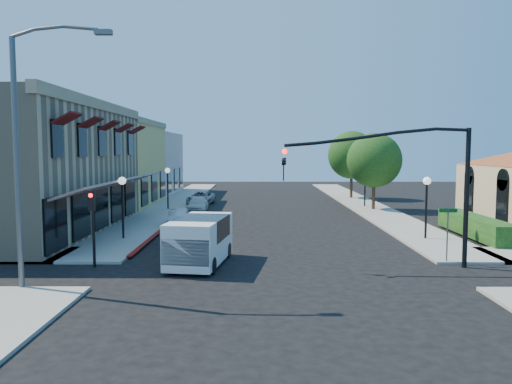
{
  "coord_description": "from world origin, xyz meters",
  "views": [
    {
      "loc": [
        -0.92,
        -19.72,
        5.07
      ],
      "look_at": [
        -1.03,
        9.46,
        2.6
      ],
      "focal_mm": 35.0,
      "sensor_mm": 36.0,
      "label": 1
    }
  ],
  "objects_px": {
    "parked_car_d": "(201,198)",
    "street_tree_b": "(352,155)",
    "cobra_streetlight": "(26,144)",
    "lamppost_left_near": "(122,192)",
    "lamppost_left_far": "(168,178)",
    "parked_car_b": "(178,218)",
    "street_name_sign": "(448,226)",
    "lamppost_right_near": "(427,192)",
    "lamppost_right_far": "(365,177)",
    "parked_car_a": "(184,236)",
    "secondary_signal": "(92,214)",
    "parked_car_c": "(198,205)",
    "street_tree_a": "(374,160)",
    "signal_mast_arm": "(417,173)",
    "white_van": "(200,238)"
  },
  "relations": [
    {
      "from": "parked_car_c",
      "to": "parked_car_d",
      "type": "bearing_deg",
      "value": 92.3
    },
    {
      "from": "lamppost_left_near",
      "to": "lamppost_right_near",
      "type": "relative_size",
      "value": 1.0
    },
    {
      "from": "street_tree_a",
      "to": "secondary_signal",
      "type": "xyz_separation_m",
      "value": [
        -16.8,
        -20.59,
        -1.88
      ]
    },
    {
      "from": "lamppost_right_far",
      "to": "parked_car_c",
      "type": "bearing_deg",
      "value": -168.27
    },
    {
      "from": "street_tree_b",
      "to": "street_name_sign",
      "type": "height_order",
      "value": "street_tree_b"
    },
    {
      "from": "street_tree_b",
      "to": "lamppost_right_far",
      "type": "height_order",
      "value": "street_tree_b"
    },
    {
      "from": "cobra_streetlight",
      "to": "lamppost_left_near",
      "type": "height_order",
      "value": "cobra_streetlight"
    },
    {
      "from": "lamppost_right_far",
      "to": "parked_car_a",
      "type": "bearing_deg",
      "value": -126.82
    },
    {
      "from": "street_tree_b",
      "to": "parked_car_c",
      "type": "relative_size",
      "value": 1.79
    },
    {
      "from": "parked_car_a",
      "to": "lamppost_right_far",
      "type": "bearing_deg",
      "value": 45.32
    },
    {
      "from": "street_name_sign",
      "to": "lamppost_right_far",
      "type": "distance_m",
      "value": 21.85
    },
    {
      "from": "secondary_signal",
      "to": "parked_car_c",
      "type": "relative_size",
      "value": 0.85
    },
    {
      "from": "street_tree_a",
      "to": "lamppost_left_far",
      "type": "relative_size",
      "value": 1.82
    },
    {
      "from": "lamppost_left_near",
      "to": "parked_car_b",
      "type": "height_order",
      "value": "lamppost_left_near"
    },
    {
      "from": "parked_car_d",
      "to": "street_tree_b",
      "type": "bearing_deg",
      "value": 27.0
    },
    {
      "from": "parked_car_b",
      "to": "parked_car_c",
      "type": "relative_size",
      "value": 0.87
    },
    {
      "from": "street_tree_a",
      "to": "lamppost_left_far",
      "type": "distance_m",
      "value": 17.36
    },
    {
      "from": "lamppost_left_near",
      "to": "lamppost_right_far",
      "type": "height_order",
      "value": "same"
    },
    {
      "from": "secondary_signal",
      "to": "lamppost_right_far",
      "type": "distance_m",
      "value": 27.98
    },
    {
      "from": "lamppost_right_far",
      "to": "lamppost_left_far",
      "type": "bearing_deg",
      "value": -173.29
    },
    {
      "from": "cobra_streetlight",
      "to": "lamppost_right_near",
      "type": "relative_size",
      "value": 2.61
    },
    {
      "from": "street_tree_b",
      "to": "street_name_sign",
      "type": "xyz_separation_m",
      "value": [
        -1.3,
        -29.8,
        -2.85
      ]
    },
    {
      "from": "parked_car_c",
      "to": "street_name_sign",
      "type": "bearing_deg",
      "value": -55.78
    },
    {
      "from": "parked_car_a",
      "to": "cobra_streetlight",
      "type": "bearing_deg",
      "value": -125.69
    },
    {
      "from": "street_tree_a",
      "to": "parked_car_a",
      "type": "distance_m",
      "value": 21.14
    },
    {
      "from": "parked_car_c",
      "to": "street_tree_a",
      "type": "bearing_deg",
      "value": 2.65
    },
    {
      "from": "signal_mast_arm",
      "to": "parked_car_d",
      "type": "height_order",
      "value": "signal_mast_arm"
    },
    {
      "from": "lamppost_right_near",
      "to": "parked_car_b",
      "type": "xyz_separation_m",
      "value": [
        -14.7,
        5.0,
        -2.17
      ]
    },
    {
      "from": "street_tree_a",
      "to": "lamppost_right_near",
      "type": "relative_size",
      "value": 1.82
    },
    {
      "from": "lamppost_left_near",
      "to": "parked_car_c",
      "type": "xyz_separation_m",
      "value": [
        2.62,
        13.02,
        -2.17
      ]
    },
    {
      "from": "street_tree_a",
      "to": "lamppost_left_near",
      "type": "distance_m",
      "value": 22.3
    },
    {
      "from": "lamppost_left_near",
      "to": "parked_car_d",
      "type": "xyz_separation_m",
      "value": [
        2.3,
        18.33,
        -2.12
      ]
    },
    {
      "from": "street_tree_b",
      "to": "secondary_signal",
      "type": "bearing_deg",
      "value": -118.77
    },
    {
      "from": "lamppost_left_near",
      "to": "signal_mast_arm",
      "type": "bearing_deg",
      "value": -24.37
    },
    {
      "from": "secondary_signal",
      "to": "white_van",
      "type": "bearing_deg",
      "value": 6.87
    },
    {
      "from": "parked_car_b",
      "to": "parked_car_c",
      "type": "xyz_separation_m",
      "value": [
        0.32,
        8.02,
        0.01
      ]
    },
    {
      "from": "cobra_streetlight",
      "to": "signal_mast_arm",
      "type": "bearing_deg",
      "value": 13.11
    },
    {
      "from": "street_tree_a",
      "to": "lamppost_right_far",
      "type": "distance_m",
      "value": 2.49
    },
    {
      "from": "lamppost_left_far",
      "to": "parked_car_b",
      "type": "relative_size",
      "value": 1.04
    },
    {
      "from": "street_tree_b",
      "to": "white_van",
      "type": "distance_m",
      "value": 32.64
    },
    {
      "from": "street_name_sign",
      "to": "parked_car_d",
      "type": "relative_size",
      "value": 0.57
    },
    {
      "from": "street_name_sign",
      "to": "parked_car_a",
      "type": "relative_size",
      "value": 0.78
    },
    {
      "from": "cobra_streetlight",
      "to": "lamppost_right_far",
      "type": "height_order",
      "value": "cobra_streetlight"
    },
    {
      "from": "cobra_streetlight",
      "to": "street_tree_a",
      "type": "bearing_deg",
      "value": 53.21
    },
    {
      "from": "lamppost_right_near",
      "to": "parked_car_a",
      "type": "xyz_separation_m",
      "value": [
        -13.3,
        -1.76,
        -2.19
      ]
    },
    {
      "from": "signal_mast_arm",
      "to": "lamppost_left_far",
      "type": "relative_size",
      "value": 2.24
    },
    {
      "from": "secondary_signal",
      "to": "parked_car_b",
      "type": "height_order",
      "value": "secondary_signal"
    },
    {
      "from": "street_name_sign",
      "to": "lamppost_right_near",
      "type": "height_order",
      "value": "lamppost_right_near"
    },
    {
      "from": "street_tree_b",
      "to": "parked_car_a",
      "type": "relative_size",
      "value": 2.18
    },
    {
      "from": "street_tree_a",
      "to": "secondary_signal",
      "type": "height_order",
      "value": "street_tree_a"
    }
  ]
}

